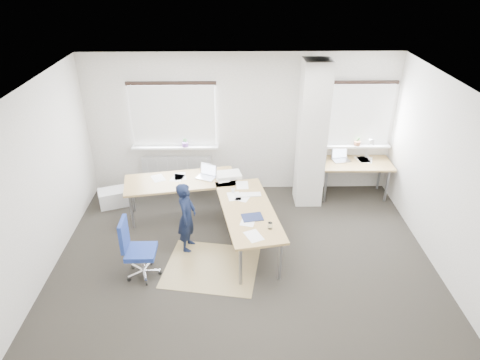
{
  "coord_description": "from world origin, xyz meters",
  "views": [
    {
      "loc": [
        -0.16,
        -5.36,
        4.4
      ],
      "look_at": [
        -0.05,
        0.9,
        1.03
      ],
      "focal_mm": 32.0,
      "sensor_mm": 36.0,
      "label": 1
    }
  ],
  "objects_px": {
    "desk_side": "(355,164)",
    "task_chair": "(140,260)",
    "desk_main": "(215,195)",
    "person": "(187,217)"
  },
  "relations": [
    {
      "from": "desk_main",
      "to": "person",
      "type": "xyz_separation_m",
      "value": [
        -0.44,
        -0.54,
        -0.09
      ]
    },
    {
      "from": "task_chair",
      "to": "person",
      "type": "relative_size",
      "value": 0.82
    },
    {
      "from": "desk_main",
      "to": "task_chair",
      "type": "xyz_separation_m",
      "value": [
        -1.1,
        -1.22,
        -0.42
      ]
    },
    {
      "from": "desk_side",
      "to": "task_chair",
      "type": "bearing_deg",
      "value": -147.28
    },
    {
      "from": "desk_main",
      "to": "person",
      "type": "relative_size",
      "value": 2.32
    },
    {
      "from": "desk_main",
      "to": "person",
      "type": "bearing_deg",
      "value": -138.74
    },
    {
      "from": "desk_main",
      "to": "desk_side",
      "type": "height_order",
      "value": "desk_side"
    },
    {
      "from": "task_chair",
      "to": "desk_main",
      "type": "bearing_deg",
      "value": 47.76
    },
    {
      "from": "desk_side",
      "to": "task_chair",
      "type": "height_order",
      "value": "desk_side"
    },
    {
      "from": "desk_main",
      "to": "task_chair",
      "type": "bearing_deg",
      "value": -142.02
    }
  ]
}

